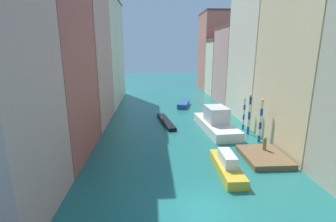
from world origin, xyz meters
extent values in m
plane|color=#1E6B66|center=(0.00, 24.50, 0.00)|extent=(154.00, 154.00, 0.00)
cube|color=#B25147|center=(-13.68, 9.96, 8.64)|extent=(7.29, 11.12, 17.27)
cube|color=tan|center=(-13.68, 21.59, 10.53)|extent=(7.29, 11.14, 21.05)
cube|color=beige|center=(-13.68, 31.21, 10.77)|extent=(7.29, 7.67, 21.53)
cube|color=beige|center=(-13.68, 40.52, 10.08)|extent=(7.29, 10.69, 20.15)
cube|color=brown|center=(-13.68, 40.52, 20.36)|extent=(7.43, 10.90, 0.41)
cube|color=beige|center=(13.68, 10.81, 9.61)|extent=(7.29, 11.96, 19.21)
cube|color=beige|center=(13.68, 22.91, 9.60)|extent=(7.29, 11.57, 19.21)
cube|color=tan|center=(13.68, 34.09, 7.29)|extent=(7.29, 10.17, 14.59)
cube|color=brown|center=(13.68, 34.09, 14.79)|extent=(7.43, 10.38, 0.40)
cube|color=beige|center=(13.68, 43.43, 6.16)|extent=(7.29, 7.51, 12.33)
cube|color=brown|center=(13.68, 43.43, 12.70)|extent=(7.43, 7.66, 0.74)
cube|color=#C6705B|center=(13.68, 52.73, 9.88)|extent=(7.29, 10.86, 19.76)
cube|color=brown|center=(13.68, 52.73, 19.98)|extent=(7.43, 11.08, 0.43)
cube|color=brown|center=(7.72, 7.39, 0.26)|extent=(4.05, 5.20, 0.52)
cylinder|color=olive|center=(8.21, 8.47, 1.12)|extent=(0.36, 0.36, 1.20)
sphere|color=tan|center=(8.21, 8.47, 1.85)|extent=(0.26, 0.26, 0.26)
cylinder|color=#1E479E|center=(9.22, 11.99, 0.41)|extent=(0.31, 0.31, 0.81)
cylinder|color=white|center=(9.22, 11.99, 1.22)|extent=(0.31, 0.31, 0.81)
cylinder|color=#1E479E|center=(9.22, 11.99, 2.03)|extent=(0.31, 0.31, 0.81)
cylinder|color=white|center=(9.22, 11.99, 2.85)|extent=(0.31, 0.31, 0.81)
cylinder|color=#1E479E|center=(9.22, 11.99, 3.66)|extent=(0.31, 0.31, 0.81)
cylinder|color=white|center=(9.22, 11.99, 4.48)|extent=(0.31, 0.31, 0.81)
sphere|color=gold|center=(9.22, 11.99, 5.01)|extent=(0.34, 0.34, 0.34)
cylinder|color=#1E479E|center=(8.95, 14.81, 0.49)|extent=(0.29, 0.29, 0.99)
cylinder|color=white|center=(8.95, 14.81, 1.48)|extent=(0.29, 0.29, 0.99)
cylinder|color=#1E479E|center=(8.95, 14.81, 2.47)|extent=(0.29, 0.29, 0.99)
cylinder|color=white|center=(8.95, 14.81, 3.46)|extent=(0.29, 0.29, 0.99)
cylinder|color=#1E479E|center=(8.95, 14.81, 4.44)|extent=(0.29, 0.29, 0.99)
sphere|color=gold|center=(8.95, 14.81, 5.06)|extent=(0.32, 0.32, 0.32)
cylinder|color=#1E479E|center=(9.05, 16.84, 0.34)|extent=(0.26, 0.26, 0.69)
cylinder|color=white|center=(9.05, 16.84, 1.03)|extent=(0.26, 0.26, 0.69)
cylinder|color=#1E479E|center=(9.05, 16.84, 1.71)|extent=(0.26, 0.26, 0.69)
cylinder|color=white|center=(9.05, 16.84, 2.40)|extent=(0.26, 0.26, 0.69)
cylinder|color=#1E479E|center=(9.05, 16.84, 3.08)|extent=(0.26, 0.26, 0.69)
cylinder|color=white|center=(9.05, 16.84, 3.77)|extent=(0.26, 0.26, 0.69)
sphere|color=gold|center=(9.05, 16.84, 4.21)|extent=(0.28, 0.28, 0.28)
cube|color=white|center=(5.15, 16.59, 0.59)|extent=(4.35, 10.38, 1.19)
cube|color=silver|center=(5.15, 16.59, 2.22)|extent=(2.88, 3.77, 2.07)
cube|color=black|center=(-1.42, 20.22, 0.24)|extent=(2.47, 8.13, 0.48)
cube|color=gold|center=(3.20, 5.04, 0.41)|extent=(1.81, 6.46, 0.81)
cube|color=silver|center=(3.20, 5.04, 1.31)|extent=(1.11, 2.77, 0.99)
cube|color=#234C93|center=(2.57, 30.96, 0.44)|extent=(3.00, 5.38, 0.88)
camera|label=1|loc=(-3.37, -14.64, 10.74)|focal=26.15mm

